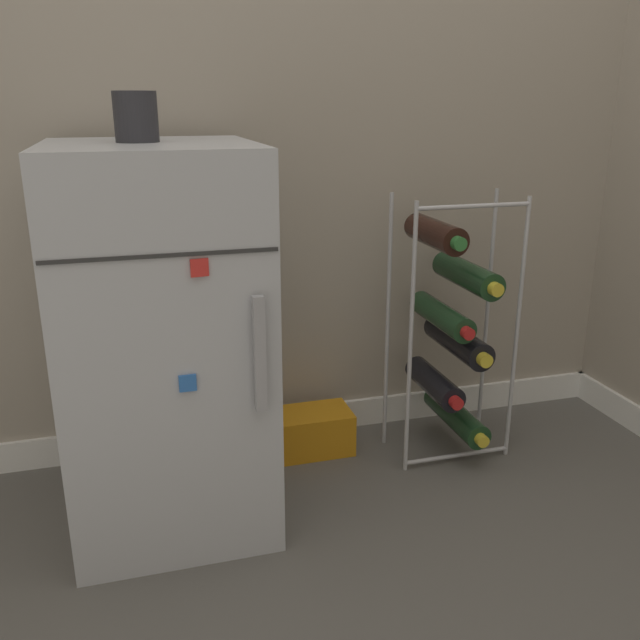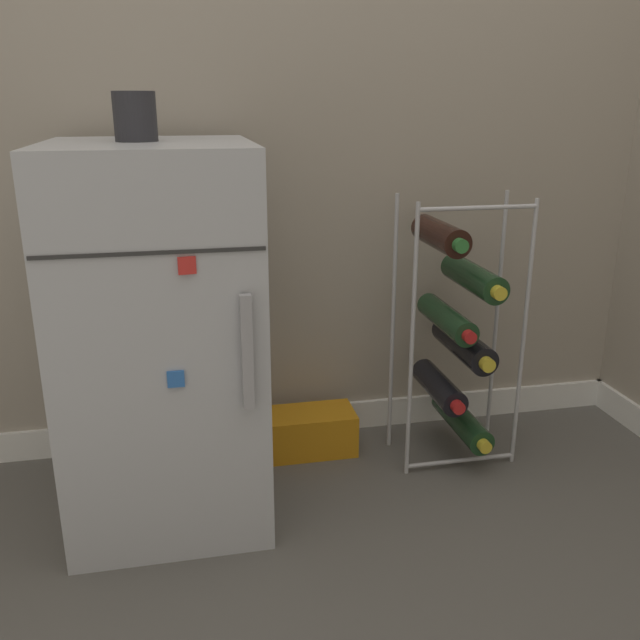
{
  "view_description": "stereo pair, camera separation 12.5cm",
  "coord_description": "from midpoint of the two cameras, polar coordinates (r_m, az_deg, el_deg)",
  "views": [
    {
      "loc": [
        -0.55,
        -1.33,
        1.01
      ],
      "look_at": [
        -0.08,
        0.3,
        0.46
      ],
      "focal_mm": 38.0,
      "sensor_mm": 36.0,
      "label": 1
    },
    {
      "loc": [
        -0.43,
        -1.36,
        1.01
      ],
      "look_at": [
        -0.08,
        0.3,
        0.46
      ],
      "focal_mm": 38.0,
      "sensor_mm": 36.0,
      "label": 2
    }
  ],
  "objects": [
    {
      "name": "ground_plane",
      "position": [
        1.75,
        7.0,
        -17.47
      ],
      "size": [
        14.0,
        14.0,
        0.0
      ],
      "primitive_type": "plane",
      "color": "#56544F"
    },
    {
      "name": "wall_back",
      "position": [
        2.01,
        2.55,
        24.46
      ],
      "size": [
        6.94,
        0.07,
        2.5
      ],
      "color": "#9E9384",
      "rests_on": "ground_plane"
    },
    {
      "name": "mini_fridge",
      "position": [
        1.69,
        -11.13,
        -1.34
      ],
      "size": [
        0.47,
        0.55,
        0.92
      ],
      "color": "#B7BABF",
      "rests_on": "ground_plane"
    },
    {
      "name": "wine_rack",
      "position": [
        1.97,
        13.15,
        -1.14
      ],
      "size": [
        0.34,
        0.32,
        0.77
      ],
      "color": "#B2B2B7",
      "rests_on": "ground_plane"
    },
    {
      "name": "soda_box",
      "position": [
        2.06,
        0.85,
        -9.4
      ],
      "size": [
        0.27,
        0.15,
        0.13
      ],
      "color": "orange",
      "rests_on": "ground_plane"
    },
    {
      "name": "fridge_top_cup",
      "position": [
        1.61,
        -13.1,
        16.36
      ],
      "size": [
        0.1,
        0.1,
        0.11
      ],
      "color": "#28282D",
      "rests_on": "mini_fridge"
    }
  ]
}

